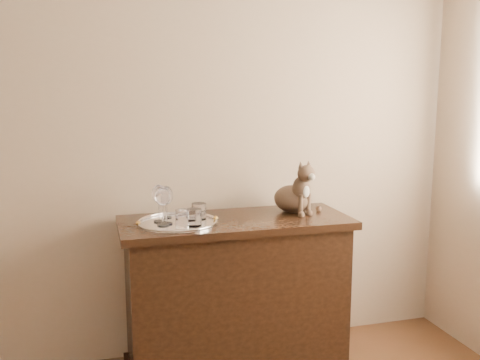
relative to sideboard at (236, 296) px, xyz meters
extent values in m
cube|color=#BDA78E|center=(-0.60, 0.31, 0.93)|extent=(4.00, 0.10, 2.70)
cylinder|color=white|center=(-0.31, -0.03, 0.43)|extent=(0.40, 0.40, 0.01)
cylinder|color=white|center=(-0.24, -0.12, 0.48)|extent=(0.08, 0.08, 0.08)
cylinder|color=silver|center=(-0.30, -0.11, 0.47)|extent=(0.07, 0.07, 0.08)
cylinder|color=white|center=(-0.19, 0.01, 0.48)|extent=(0.07, 0.07, 0.08)
camera|label=1|loc=(-0.71, -2.62, 1.09)|focal=40.00mm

